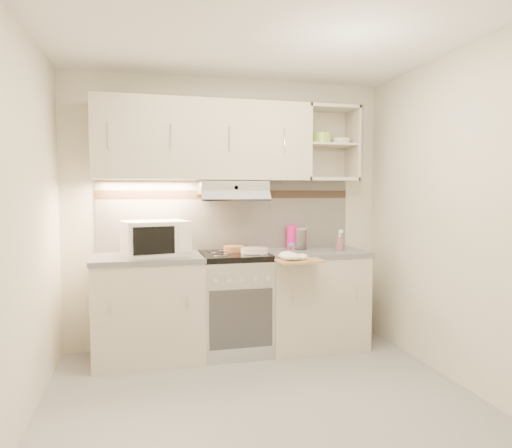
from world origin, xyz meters
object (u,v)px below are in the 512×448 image
electric_range (235,302)px  plate_stack (254,251)px  pink_pitcher (293,237)px  cutting_board (298,260)px  microwave (155,238)px  spray_bottle (340,242)px  watering_can (152,247)px  glass_jar (301,238)px

electric_range → plate_stack: (0.17, -0.06, 0.47)m
pink_pitcher → cutting_board: pink_pitcher is taller
microwave → spray_bottle: bearing=-15.9°
electric_range → watering_can: watering_can is taller
electric_range → microwave: size_ratio=1.51×
glass_jar → microwave: bearing=-176.4°
cutting_board → watering_can: bearing=163.7°
watering_can → glass_jar: bearing=27.1°
electric_range → glass_jar: (0.67, 0.10, 0.55)m
spray_bottle → glass_jar: bearing=173.3°
glass_jar → spray_bottle: glass_jar is taller
microwave → plate_stack: size_ratio=2.44×
watering_can → cutting_board: watering_can is taller
watering_can → pink_pitcher: watering_can is taller
glass_jar → spray_bottle: (0.31, -0.18, -0.02)m
pink_pitcher → glass_jar: size_ratio=1.08×
glass_jar → plate_stack: bearing=-162.4°
pink_pitcher → glass_jar: bearing=-54.0°
pink_pitcher → electric_range: bearing=-156.3°
microwave → watering_can: microwave is taller
electric_range → spray_bottle: size_ratio=4.37×
microwave → watering_can: bearing=-121.2°
spray_bottle → electric_range: bearing=-161.9°
microwave → cutting_board: 1.23m
watering_can → cutting_board: size_ratio=0.74×
plate_stack → pink_pitcher: pink_pitcher is taller
watering_can → cutting_board: (1.20, -0.27, -0.12)m
watering_can → plate_stack: size_ratio=1.13×
microwave → plate_stack: microwave is taller
electric_range → spray_bottle: (0.98, -0.08, 0.53)m
plate_stack → pink_pitcher: bearing=29.7°
plate_stack → cutting_board: plate_stack is taller
plate_stack → pink_pitcher: size_ratio=1.09×
microwave → watering_can: (-0.03, -0.10, -0.06)m
electric_range → glass_jar: glass_jar is taller
plate_stack → spray_bottle: 0.81m
cutting_board → microwave: bearing=158.9°
microwave → spray_bottle: (1.67, -0.09, -0.07)m
plate_stack → glass_jar: 0.53m
pink_pitcher → spray_bottle: size_ratio=1.09×
microwave → watering_can: 0.12m
electric_range → cutting_board: (0.48, -0.35, 0.42)m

